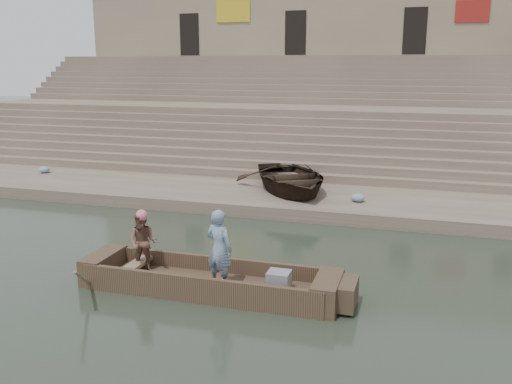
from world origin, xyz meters
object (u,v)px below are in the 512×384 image
at_px(standing_man, 219,249).
at_px(beached_rowboat, 290,178).
at_px(rowing_man, 143,243).
at_px(television, 278,281).
at_px(main_rowboat, 209,286).

xyz_separation_m(standing_man, beached_rowboat, (-0.46, 8.25, -0.18)).
height_order(rowing_man, beached_rowboat, rowing_man).
height_order(standing_man, rowing_man, standing_man).
bearing_deg(standing_man, television, -155.63).
bearing_deg(standing_man, main_rowboat, -14.44).
bearing_deg(television, beached_rowboat, 101.71).
height_order(main_rowboat, rowing_man, rowing_man).
relative_size(rowing_man, beached_rowboat, 0.30).
bearing_deg(television, main_rowboat, 180.00).
bearing_deg(beached_rowboat, television, -107.77).
relative_size(main_rowboat, beached_rowboat, 1.09).
relative_size(main_rowboat, rowing_man, 3.67).
xyz_separation_m(television, beached_rowboat, (-1.67, 8.07, 0.45)).
xyz_separation_m(main_rowboat, rowing_man, (-1.60, 0.12, 0.79)).
bearing_deg(beached_rowboat, main_rowboat, -118.49).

